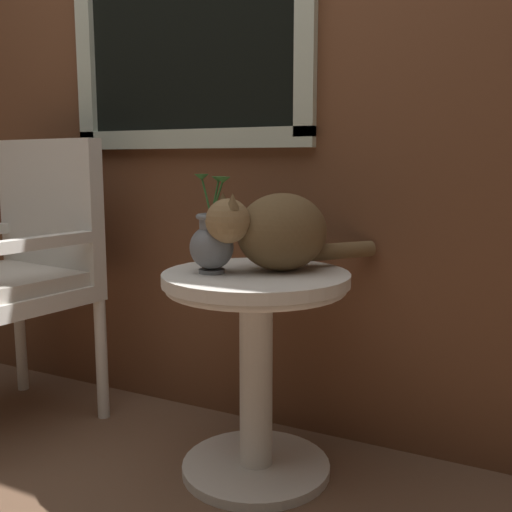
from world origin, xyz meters
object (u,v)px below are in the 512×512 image
object	(u,v)px
cat	(278,231)
pewter_vase_with_ivy	(212,242)
wicker_side_table	(256,340)
wicker_chair	(15,265)

from	to	relation	value
cat	pewter_vase_with_ivy	bearing A→B (deg)	-142.29
pewter_vase_with_ivy	wicker_side_table	bearing A→B (deg)	30.09
wicker_side_table	pewter_vase_with_ivy	bearing A→B (deg)	-149.91
wicker_side_table	pewter_vase_with_ivy	xyz separation A→B (m)	(-0.11, -0.07, 0.30)
wicker_chair	cat	size ratio (longest dim) A/B	2.18
cat	pewter_vase_with_ivy	size ratio (longest dim) A/B	1.65
pewter_vase_with_ivy	cat	bearing A→B (deg)	37.71
wicker_chair	pewter_vase_with_ivy	xyz separation A→B (m)	(0.86, -0.02, 0.14)
wicker_chair	pewter_vase_with_ivy	world-z (taller)	wicker_chair
wicker_chair	cat	world-z (taller)	wicker_chair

